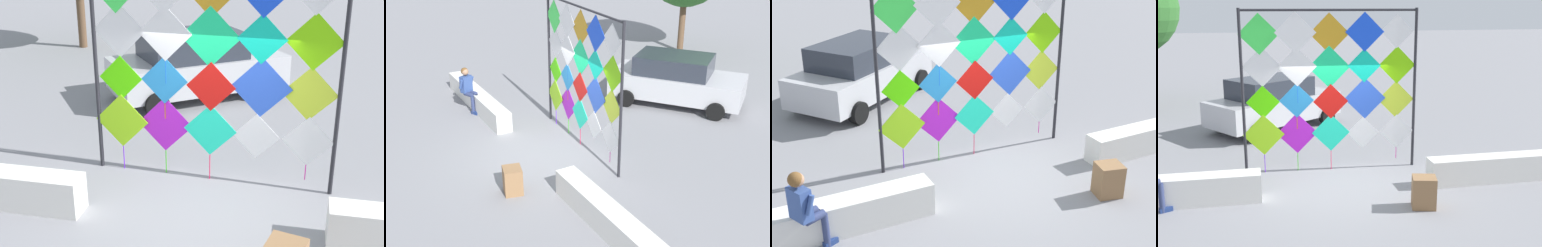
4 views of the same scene
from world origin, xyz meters
TOP-DOWN VIEW (x-y plane):
  - ground at (0.00, 0.00)m, footprint 120.00×120.00m
  - kite_display_rack at (-0.14, 1.13)m, footprint 4.10×0.27m
  - parked_car at (-1.24, 5.41)m, footprint 4.47×3.95m

SIDE VIEW (x-z plane):
  - ground at x=0.00m, z-range 0.00..0.00m
  - parked_car at x=-1.24m, z-range 0.01..1.65m
  - kite_display_rack at x=-0.14m, z-range 0.23..4.13m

